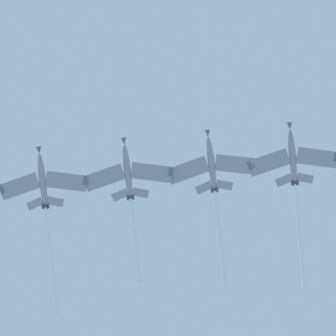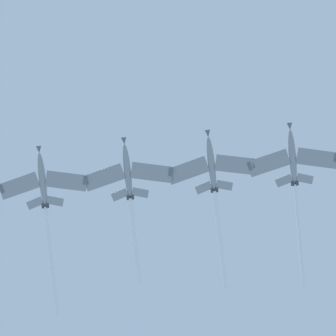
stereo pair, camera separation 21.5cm
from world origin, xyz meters
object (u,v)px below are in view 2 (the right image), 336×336
object	(u,v)px
jet_inner_right	(45,200)
jet_far_left	(294,174)
jet_inner_left	(214,188)
jet_centre	(130,192)

from	to	relation	value
jet_inner_right	jet_far_left	bearing A→B (deg)	8.51
jet_inner_left	jet_centre	world-z (taller)	jet_inner_left
jet_centre	jet_inner_right	bearing A→B (deg)	-171.15
jet_far_left	jet_inner_left	distance (m)	17.65
jet_far_left	jet_inner_right	xyz separation A→B (m)	(-54.51, -8.16, -0.52)
jet_far_left	jet_inner_right	size ratio (longest dim) A/B	0.98
jet_centre	jet_inner_left	bearing A→B (deg)	11.75
jet_inner_left	jet_centre	distance (m)	18.61
jet_centre	jet_inner_right	world-z (taller)	jet_centre
jet_inner_left	jet_far_left	bearing A→B (deg)	4.73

